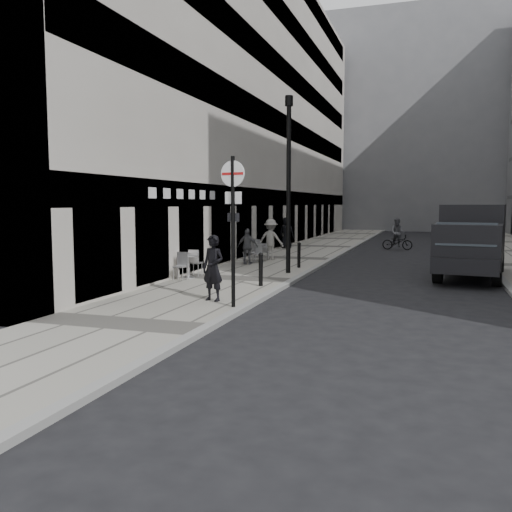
{
  "coord_description": "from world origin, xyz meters",
  "views": [
    {
      "loc": [
        4.58,
        -7.61,
        2.75
      ],
      "look_at": [
        0.26,
        5.7,
        1.4
      ],
      "focal_mm": 38.0,
      "sensor_mm": 36.0,
      "label": 1
    }
  ],
  "objects_px": {
    "walking_man": "(213,268)",
    "lamppost": "(289,176)",
    "sign_post": "(233,211)",
    "cyclist": "(397,237)",
    "panel_van": "(472,237)"
  },
  "relations": [
    {
      "from": "walking_man",
      "to": "sign_post",
      "type": "xyz_separation_m",
      "value": [
        0.83,
        -0.65,
        1.55
      ]
    },
    {
      "from": "walking_man",
      "to": "lamppost",
      "type": "height_order",
      "value": "lamppost"
    },
    {
      "from": "lamppost",
      "to": "panel_van",
      "type": "bearing_deg",
      "value": 13.49
    },
    {
      "from": "sign_post",
      "to": "panel_van",
      "type": "relative_size",
      "value": 0.64
    },
    {
      "from": "lamppost",
      "to": "panel_van",
      "type": "height_order",
      "value": "lamppost"
    },
    {
      "from": "walking_man",
      "to": "sign_post",
      "type": "distance_m",
      "value": 1.87
    },
    {
      "from": "sign_post",
      "to": "lamppost",
      "type": "distance_m",
      "value": 7.21
    },
    {
      "from": "walking_man",
      "to": "lamppost",
      "type": "distance_m",
      "value": 7.03
    },
    {
      "from": "walking_man",
      "to": "lamppost",
      "type": "relative_size",
      "value": 0.27
    },
    {
      "from": "walking_man",
      "to": "sign_post",
      "type": "bearing_deg",
      "value": -23.42
    },
    {
      "from": "panel_van",
      "to": "lamppost",
      "type": "bearing_deg",
      "value": -158.97
    },
    {
      "from": "sign_post",
      "to": "cyclist",
      "type": "height_order",
      "value": "sign_post"
    },
    {
      "from": "cyclist",
      "to": "sign_post",
      "type": "bearing_deg",
      "value": -93.34
    },
    {
      "from": "panel_van",
      "to": "cyclist",
      "type": "relative_size",
      "value": 3.15
    },
    {
      "from": "walking_man",
      "to": "cyclist",
      "type": "bearing_deg",
      "value": 94.37
    }
  ]
}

